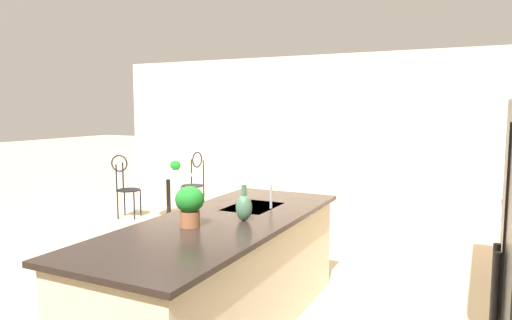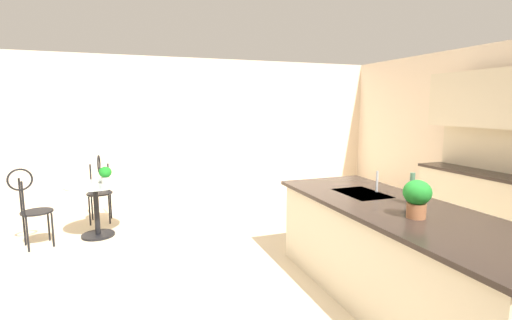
{
  "view_description": "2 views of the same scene",
  "coord_description": "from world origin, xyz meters",
  "px_view_note": "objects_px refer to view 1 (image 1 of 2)",
  "views": [
    {
      "loc": [
        3.46,
        2.71,
        1.81
      ],
      "look_at": [
        -1.55,
        0.24,
        1.18
      ],
      "focal_mm": 32.73,
      "sensor_mm": 36.0,
      "label": 1
    },
    {
      "loc": [
        2.83,
        -1.42,
        1.81
      ],
      "look_at": [
        -1.7,
        0.22,
        1.1
      ],
      "focal_mm": 25.73,
      "sensor_mm": 36.0,
      "label": 2
    }
  ],
  "objects_px": {
    "potted_plant_on_table": "(175,167)",
    "bistro_table": "(168,193)",
    "chair_near_window": "(194,179)",
    "chair_by_island": "(125,183)",
    "potted_plant_counter_near": "(190,204)",
    "vase_on_counter": "(244,207)"
  },
  "relations": [
    {
      "from": "bistro_table",
      "to": "potted_plant_counter_near",
      "type": "distance_m",
      "value": 4.13
    },
    {
      "from": "bistro_table",
      "to": "vase_on_counter",
      "type": "bearing_deg",
      "value": 45.41
    },
    {
      "from": "potted_plant_on_table",
      "to": "potted_plant_counter_near",
      "type": "height_order",
      "value": "potted_plant_counter_near"
    },
    {
      "from": "chair_by_island",
      "to": "bistro_table",
      "type": "bearing_deg",
      "value": 102.21
    },
    {
      "from": "vase_on_counter",
      "to": "chair_by_island",
      "type": "bearing_deg",
      "value": -126.35
    },
    {
      "from": "potted_plant_counter_near",
      "to": "vase_on_counter",
      "type": "height_order",
      "value": "potted_plant_counter_near"
    },
    {
      "from": "bistro_table",
      "to": "potted_plant_counter_near",
      "type": "relative_size",
      "value": 2.6
    },
    {
      "from": "potted_plant_counter_near",
      "to": "chair_by_island",
      "type": "bearing_deg",
      "value": -132.05
    },
    {
      "from": "potted_plant_counter_near",
      "to": "vase_on_counter",
      "type": "relative_size",
      "value": 1.07
    },
    {
      "from": "chair_near_window",
      "to": "chair_by_island",
      "type": "distance_m",
      "value": 1.18
    },
    {
      "from": "chair_near_window",
      "to": "potted_plant_counter_near",
      "type": "relative_size",
      "value": 3.39
    },
    {
      "from": "chair_near_window",
      "to": "potted_plant_counter_near",
      "type": "height_order",
      "value": "potted_plant_counter_near"
    },
    {
      "from": "chair_by_island",
      "to": "vase_on_counter",
      "type": "relative_size",
      "value": 3.62
    },
    {
      "from": "bistro_table",
      "to": "vase_on_counter",
      "type": "height_order",
      "value": "vase_on_counter"
    },
    {
      "from": "bistro_table",
      "to": "potted_plant_on_table",
      "type": "xyz_separation_m",
      "value": [
        -0.01,
        0.14,
        0.43
      ]
    },
    {
      "from": "potted_plant_on_table",
      "to": "bistro_table",
      "type": "bearing_deg",
      "value": -84.91
    },
    {
      "from": "bistro_table",
      "to": "chair_by_island",
      "type": "relative_size",
      "value": 0.77
    },
    {
      "from": "bistro_table",
      "to": "chair_near_window",
      "type": "distance_m",
      "value": 0.75
    },
    {
      "from": "bistro_table",
      "to": "potted_plant_on_table",
      "type": "bearing_deg",
      "value": 95.09
    },
    {
      "from": "potted_plant_on_table",
      "to": "chair_by_island",
      "type": "bearing_deg",
      "value": -78.89
    },
    {
      "from": "bistro_table",
      "to": "chair_by_island",
      "type": "xyz_separation_m",
      "value": [
        0.16,
        -0.75,
        0.13
      ]
    },
    {
      "from": "chair_near_window",
      "to": "chair_by_island",
      "type": "xyz_separation_m",
      "value": [
        0.9,
        -0.76,
        0.0
      ]
    }
  ]
}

